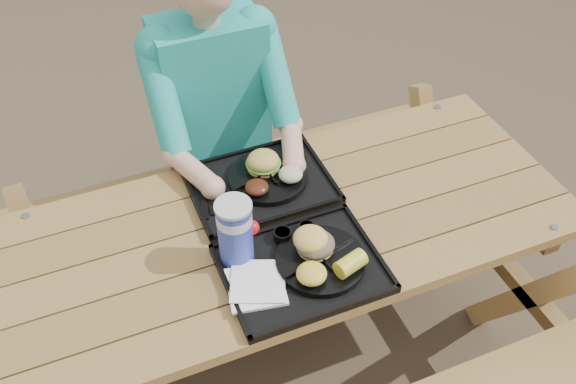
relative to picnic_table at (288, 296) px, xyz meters
name	(u,v)px	position (x,y,z in m)	size (l,w,h in m)	color
ground	(288,354)	(0.00, 0.00, -0.38)	(60.00, 60.00, 0.00)	#999999
picnic_table	(288,296)	(0.00, 0.00, 0.00)	(1.80, 1.49, 0.75)	#999999
tray_near	(302,269)	(-0.04, -0.20, 0.39)	(0.45, 0.35, 0.02)	black
tray_far	(260,186)	(-0.02, 0.18, 0.39)	(0.45, 0.35, 0.02)	black
plate_near	(320,260)	(0.02, -0.20, 0.41)	(0.26, 0.26, 0.02)	black
plate_far	(268,177)	(0.01, 0.19, 0.41)	(0.26, 0.26, 0.02)	black
napkin_stack	(256,286)	(-0.19, -0.22, 0.40)	(0.16, 0.16, 0.02)	white
soda_cup	(235,233)	(-0.20, -0.09, 0.50)	(0.10, 0.10, 0.20)	#162AA7
condiment_bbq	(282,235)	(-0.05, -0.08, 0.41)	(0.05, 0.05, 0.03)	black
condiment_mustard	(306,228)	(0.03, -0.07, 0.41)	(0.04, 0.04, 0.03)	yellow
sandwich	(316,237)	(0.02, -0.17, 0.47)	(0.11, 0.11, 0.11)	#E4BC50
mac_cheese	(312,274)	(-0.04, -0.26, 0.44)	(0.09, 0.09, 0.04)	yellow
corn_cob	(351,264)	(0.08, -0.27, 0.44)	(0.09, 0.09, 0.05)	yellow
cutlery_far	(211,197)	(-0.19, 0.18, 0.40)	(0.03, 0.16, 0.01)	black
burger	(263,157)	(0.00, 0.22, 0.46)	(0.11, 0.11, 0.10)	gold
baked_beans	(257,187)	(-0.05, 0.13, 0.43)	(0.08, 0.08, 0.03)	#471E0E
potato_salad	(291,174)	(0.07, 0.14, 0.44)	(0.08, 0.08, 0.04)	beige
diner	(218,138)	(-0.04, 0.61, 0.27)	(0.48, 0.84, 1.28)	#1993B5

